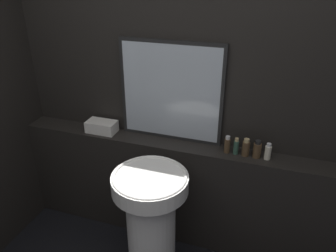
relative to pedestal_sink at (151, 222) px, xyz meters
name	(u,v)px	position (x,y,z in m)	size (l,w,h in m)	color
wall_back	(190,93)	(0.10, 0.60, 0.74)	(8.00, 0.06, 2.50)	black
vanity_counter	(183,192)	(0.10, 0.47, -0.07)	(2.68, 0.20, 0.88)	black
pedestal_sink	(151,222)	(0.00, 0.00, 0.00)	(0.50, 0.50, 0.90)	white
mirror	(171,92)	(-0.04, 0.55, 0.74)	(0.78, 0.03, 0.75)	black
towel_stack	(102,127)	(-0.60, 0.47, 0.41)	(0.24, 0.13, 0.09)	silver
shampoo_bottle	(227,145)	(0.41, 0.47, 0.43)	(0.04, 0.04, 0.13)	#4C3823
conditioner_bottle	(236,147)	(0.48, 0.47, 0.43)	(0.04, 0.04, 0.13)	#2D4C3D
lotion_bottle	(246,148)	(0.54, 0.47, 0.43)	(0.05, 0.05, 0.13)	#4C3823
body_wash_bottle	(257,150)	(0.62, 0.47, 0.43)	(0.06, 0.06, 0.13)	#4C3823
hand_soap_bottle	(268,152)	(0.69, 0.47, 0.42)	(0.04, 0.04, 0.12)	beige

